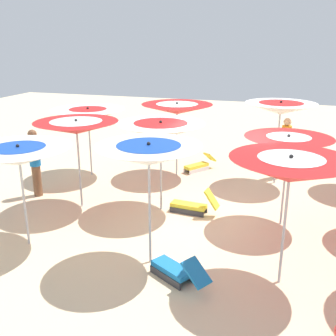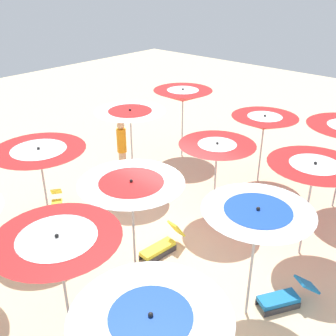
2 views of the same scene
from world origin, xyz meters
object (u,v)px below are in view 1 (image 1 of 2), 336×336
at_px(beach_umbrella_9, 177,109).
at_px(beach_umbrella_8, 88,115).
at_px(beach_umbrella_10, 281,108).
at_px(beachgoer_1, 35,161).
at_px(beach_umbrella_1, 149,155).
at_px(beach_umbrella_0, 19,156).
at_px(beach_umbrella_4, 76,127).
at_px(beach_umbrella_6, 288,144).
at_px(beach_umbrella_2, 290,170).
at_px(lounger_0, 177,270).
at_px(lounger_1, 199,165).
at_px(beachgoer_0, 285,146).
at_px(beach_umbrella_5, 161,130).
at_px(lounger_2, 193,205).

bearing_deg(beach_umbrella_9, beach_umbrella_8, 17.85).
xyz_separation_m(beach_umbrella_10, beachgoer_1, (6.32, 3.05, -1.29)).
bearing_deg(beach_umbrella_1, beach_umbrella_0, 1.94).
bearing_deg(beach_umbrella_1, beachgoer_1, -29.41).
distance_m(beach_umbrella_4, beach_umbrella_6, 5.09).
height_order(beach_umbrella_2, lounger_0, beach_umbrella_2).
relative_size(beach_umbrella_6, beach_umbrella_8, 0.96).
xyz_separation_m(beach_umbrella_2, lounger_1, (2.86, -5.83, -1.96)).
bearing_deg(lounger_0, beach_umbrella_9, -42.94).
distance_m(beach_umbrella_1, beachgoer_0, 6.66).
height_order(beach_umbrella_0, beach_umbrella_1, beach_umbrella_1).
height_order(beach_umbrella_6, beach_umbrella_10, beach_umbrella_10).
bearing_deg(beach_umbrella_2, beach_umbrella_10, -86.05).
bearing_deg(beachgoer_0, beachgoer_1, -158.19).
bearing_deg(beachgoer_0, beach_umbrella_9, -173.79).
relative_size(beach_umbrella_10, beachgoer_1, 1.33).
height_order(beach_umbrella_2, beach_umbrella_8, beach_umbrella_2).
height_order(beach_umbrella_1, beach_umbrella_8, beach_umbrella_1).
bearing_deg(lounger_1, beach_umbrella_0, 13.00).
distance_m(beach_umbrella_4, lounger_0, 4.60).
relative_size(beach_umbrella_6, lounger_0, 1.72).
height_order(beach_umbrella_4, lounger_1, beach_umbrella_4).
relative_size(beach_umbrella_1, beach_umbrella_4, 1.05).
height_order(beach_umbrella_0, beach_umbrella_5, beach_umbrella_5).
xyz_separation_m(beach_umbrella_5, beach_umbrella_6, (-3.01, -0.03, -0.13)).
bearing_deg(beachgoer_0, lounger_2, -127.93).
bearing_deg(beach_umbrella_1, beach_umbrella_10, -111.16).
relative_size(beach_umbrella_5, beach_umbrella_6, 1.06).
bearing_deg(beach_umbrella_0, beach_umbrella_2, -178.45).
xyz_separation_m(lounger_1, beachgoer_1, (3.82, 3.50, 0.81)).
relative_size(beach_umbrella_4, beach_umbrella_9, 0.99).
bearing_deg(beach_umbrella_2, lounger_0, 15.66).
bearing_deg(beach_umbrella_1, beach_umbrella_2, -178.89).
bearing_deg(lounger_1, beach_umbrella_4, 3.77).
xyz_separation_m(beach_umbrella_0, lounger_0, (-3.42, 0.36, -1.77)).
height_order(beach_umbrella_9, beach_umbrella_10, beach_umbrella_10).
xyz_separation_m(beach_umbrella_5, beachgoer_1, (3.61, 0.14, -1.08)).
relative_size(beach_umbrella_0, lounger_1, 1.88).
bearing_deg(beach_umbrella_10, beach_umbrella_2, 93.95).
distance_m(lounger_1, lounger_2, 3.43).
relative_size(beach_umbrella_0, beach_umbrella_6, 1.01).
distance_m(beach_umbrella_4, beach_umbrella_10, 5.83).
height_order(beach_umbrella_10, beachgoer_0, beach_umbrella_10).
bearing_deg(beach_umbrella_8, lounger_2, 153.38).
relative_size(beach_umbrella_2, lounger_1, 2.05).
bearing_deg(beach_umbrella_8, lounger_1, -155.97).
height_order(beach_umbrella_1, beachgoer_0, beach_umbrella_1).
bearing_deg(beach_umbrella_6, beachgoer_1, 1.48).
bearing_deg(beach_umbrella_6, beach_umbrella_9, -38.94).
height_order(beach_umbrella_5, beach_umbrella_8, beach_umbrella_5).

